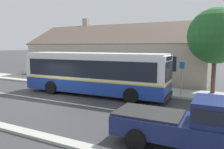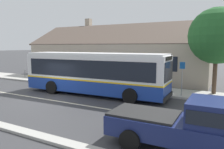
# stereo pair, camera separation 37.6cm
# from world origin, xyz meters

# --- Properties ---
(ground_plane) EXTENTS (300.00, 300.00, 0.00)m
(ground_plane) POSITION_xyz_m (0.00, 0.00, 0.00)
(ground_plane) COLOR #38383A
(sidewalk_far) EXTENTS (60.00, 3.00, 0.15)m
(sidewalk_far) POSITION_xyz_m (0.00, 6.00, 0.07)
(sidewalk_far) COLOR #ADAAA3
(sidewalk_far) RESTS_ON ground
(lane_divider_stripe) EXTENTS (60.00, 0.16, 0.01)m
(lane_divider_stripe) POSITION_xyz_m (0.00, 0.00, 0.00)
(lane_divider_stripe) COLOR beige
(lane_divider_stripe) RESTS_ON ground
(community_building) EXTENTS (20.97, 9.93, 7.29)m
(community_building) POSITION_xyz_m (-0.71, 13.29, 2.05)
(community_building) COLOR tan
(community_building) RESTS_ON ground
(transit_bus) EXTENTS (11.20, 3.05, 3.14)m
(transit_bus) POSITION_xyz_m (2.05, 2.90, 1.69)
(transit_bus) COLOR navy
(transit_bus) RESTS_ON ground
(pickup_truck_navy) EXTENTS (5.74, 2.26, 1.88)m
(pickup_truck_navy) POSITION_xyz_m (10.01, -3.00, 0.94)
(pickup_truck_navy) COLOR navy
(pickup_truck_navy) RESTS_ON ground
(bench_by_building) EXTENTS (1.53, 0.51, 0.94)m
(bench_by_building) POSITION_xyz_m (-5.81, 5.93, 0.56)
(bench_by_building) COLOR brown
(bench_by_building) RESTS_ON sidewalk_far
(bench_down_street) EXTENTS (1.85, 0.51, 0.94)m
(bench_down_street) POSITION_xyz_m (-2.23, 5.27, 0.58)
(bench_down_street) COLOR brown
(bench_down_street) RESTS_ON sidewalk_far
(street_tree_primary) EXTENTS (4.04, 4.04, 6.39)m
(street_tree_primary) POSITION_xyz_m (9.99, 6.88, 4.36)
(street_tree_primary) COLOR #4C3828
(street_tree_primary) RESTS_ON ground
(bus_stop_sign) EXTENTS (0.36, 0.07, 2.40)m
(bus_stop_sign) POSITION_xyz_m (8.03, 4.99, 1.64)
(bus_stop_sign) COLOR gray
(bus_stop_sign) RESTS_ON sidewalk_far
(bike_rack) EXTENTS (1.16, 0.06, 0.78)m
(bike_rack) POSITION_xyz_m (-8.89, 6.07, 0.68)
(bike_rack) COLOR slate
(bike_rack) RESTS_ON sidewalk_far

